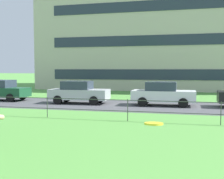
{
  "coord_description": "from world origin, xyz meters",
  "views": [
    {
      "loc": [
        2.52,
        1.85,
        2.35
      ],
      "look_at": [
        0.39,
        10.3,
        1.74
      ],
      "focal_mm": 46.91,
      "sensor_mm": 36.0,
      "label": 1
    }
  ],
  "objects_px": {
    "frisbee": "(154,124)",
    "car_dark_green_center": "(1,90)",
    "apartment_building_background": "(179,16)",
    "car_white_far_left": "(163,94)",
    "car_silver_right": "(79,92)"
  },
  "relations": [
    {
      "from": "car_silver_right",
      "to": "car_white_far_left",
      "type": "bearing_deg",
      "value": 1.94
    },
    {
      "from": "car_dark_green_center",
      "to": "car_white_far_left",
      "type": "relative_size",
      "value": 1.0
    },
    {
      "from": "car_dark_green_center",
      "to": "car_silver_right",
      "type": "xyz_separation_m",
      "value": [
        6.34,
        -0.42,
        0.0
      ]
    },
    {
      "from": "frisbee",
      "to": "apartment_building_background",
      "type": "distance_m",
      "value": 35.26
    },
    {
      "from": "car_silver_right",
      "to": "car_dark_green_center",
      "type": "bearing_deg",
      "value": 176.23
    },
    {
      "from": "frisbee",
      "to": "car_silver_right",
      "type": "bearing_deg",
      "value": 114.39
    },
    {
      "from": "car_white_far_left",
      "to": "car_dark_green_center",
      "type": "bearing_deg",
      "value": 178.92
    },
    {
      "from": "car_white_far_left",
      "to": "car_silver_right",
      "type": "bearing_deg",
      "value": -178.06
    },
    {
      "from": "car_silver_right",
      "to": "apartment_building_background",
      "type": "xyz_separation_m",
      "value": [
        6.09,
        19.79,
        8.32
      ]
    },
    {
      "from": "frisbee",
      "to": "car_silver_right",
      "type": "height_order",
      "value": "frisbee"
    },
    {
      "from": "frisbee",
      "to": "car_silver_right",
      "type": "distance_m",
      "value": 16.11
    },
    {
      "from": "car_silver_right",
      "to": "car_white_far_left",
      "type": "height_order",
      "value": "same"
    },
    {
      "from": "frisbee",
      "to": "car_dark_green_center",
      "type": "height_order",
      "value": "frisbee"
    },
    {
      "from": "frisbee",
      "to": "apartment_building_background",
      "type": "relative_size",
      "value": 0.01
    },
    {
      "from": "car_silver_right",
      "to": "apartment_building_background",
      "type": "height_order",
      "value": "apartment_building_background"
    }
  ]
}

